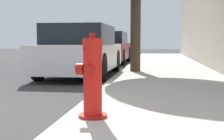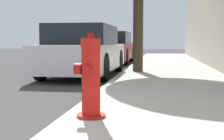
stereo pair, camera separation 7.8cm
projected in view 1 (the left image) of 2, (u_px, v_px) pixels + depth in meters
The scene contains 4 objects.
sidewalk_slab at pixel (188, 132), 3.18m from camera, with size 2.77×40.00×0.13m.
fire_hydrant at pixel (92, 79), 3.50m from camera, with size 0.35×0.34×0.95m.
parked_car_near at pixel (82, 51), 9.10m from camera, with size 1.83×4.50×1.46m.
parked_car_mid at pixel (108, 48), 14.55m from camera, with size 1.83×4.47×1.44m.
Camera 1 is at (2.95, -3.19, 0.99)m, focal length 50.00 mm.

